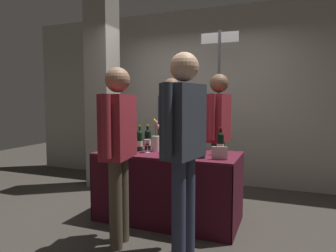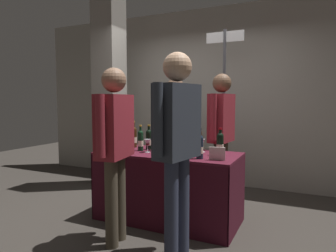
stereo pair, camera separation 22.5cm
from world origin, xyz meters
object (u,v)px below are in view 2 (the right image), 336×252
(wine_glass_mid, at_px, (203,143))
(booth_signpost, at_px, (224,97))
(wine_glass_near_taster, at_px, (147,143))
(wine_glass_near_vendor, at_px, (170,146))
(tasting_table, at_px, (168,173))
(vendor_presenter, at_px, (221,128))
(concrete_pillar, at_px, (109,86))
(flower_vase, at_px, (157,141))
(taster_foreground_right, at_px, (115,139))
(featured_wine_bottle, at_px, (200,146))
(display_bottle_0, at_px, (141,140))

(wine_glass_mid, bearing_deg, booth_signpost, 91.46)
(wine_glass_near_taster, xyz_separation_m, booth_signpost, (0.53, 1.29, 0.52))
(booth_signpost, bearing_deg, wine_glass_near_vendor, -100.08)
(tasting_table, relative_size, vendor_presenter, 0.94)
(wine_glass_near_vendor, xyz_separation_m, booth_signpost, (0.24, 1.32, 0.54))
(tasting_table, bearing_deg, wine_glass_mid, 28.21)
(vendor_presenter, bearing_deg, concrete_pillar, -92.80)
(flower_vase, bearing_deg, vendor_presenter, 44.89)
(tasting_table, relative_size, wine_glass_near_taster, 10.66)
(flower_vase, relative_size, booth_signpost, 0.16)
(vendor_presenter, bearing_deg, wine_glass_mid, -5.14)
(wine_glass_mid, xyz_separation_m, wine_glass_near_taster, (-0.56, -0.28, -0.00))
(wine_glass_near_taster, relative_size, flower_vase, 0.40)
(wine_glass_mid, xyz_separation_m, taster_foreground_right, (-0.55, -0.92, 0.12))
(featured_wine_bottle, bearing_deg, vendor_presenter, 90.58)
(taster_foreground_right, xyz_separation_m, booth_signpost, (0.53, 1.93, 0.41))
(wine_glass_near_vendor, relative_size, booth_signpost, 0.06)
(featured_wine_bottle, distance_m, taster_foreground_right, 0.85)
(flower_vase, distance_m, booth_signpost, 1.36)
(flower_vase, height_order, booth_signpost, booth_signpost)
(wine_glass_mid, distance_m, booth_signpost, 1.14)
(featured_wine_bottle, xyz_separation_m, display_bottle_0, (-0.79, 0.17, -0.00))
(featured_wine_bottle, xyz_separation_m, vendor_presenter, (-0.01, 0.84, 0.12))
(wine_glass_mid, distance_m, wine_glass_near_taster, 0.63)
(display_bottle_0, xyz_separation_m, wine_glass_mid, (0.69, 0.21, -0.02))
(vendor_presenter, relative_size, booth_signpost, 0.72)
(wine_glass_near_vendor, xyz_separation_m, wine_glass_mid, (0.26, 0.31, 0.01))
(featured_wine_bottle, xyz_separation_m, wine_glass_near_taster, (-0.66, 0.11, -0.02))
(featured_wine_bottle, bearing_deg, concrete_pillar, 149.22)
(tasting_table, xyz_separation_m, flower_vase, (-0.17, 0.04, 0.35))
(display_bottle_0, relative_size, taster_foreground_right, 0.18)
(vendor_presenter, xyz_separation_m, booth_signpost, (-0.12, 0.56, 0.39))
(featured_wine_bottle, bearing_deg, booth_signpost, 95.16)
(flower_vase, bearing_deg, concrete_pillar, 145.31)
(concrete_pillar, relative_size, vendor_presenter, 1.88)
(wine_glass_near_vendor, height_order, vendor_presenter, vendor_presenter)
(concrete_pillar, height_order, tasting_table, concrete_pillar)
(concrete_pillar, relative_size, tasting_table, 2.01)
(wine_glass_mid, bearing_deg, display_bottle_0, -162.72)
(tasting_table, relative_size, wine_glass_near_vendor, 11.58)
(wine_glass_mid, xyz_separation_m, booth_signpost, (-0.03, 1.01, 0.52))
(tasting_table, distance_m, wine_glass_near_taster, 0.42)
(wine_glass_near_vendor, bearing_deg, booth_signpost, 79.92)
(wine_glass_near_taster, bearing_deg, booth_signpost, 67.47)
(tasting_table, xyz_separation_m, wine_glass_near_vendor, (0.09, -0.13, 0.34))
(concrete_pillar, xyz_separation_m, display_bottle_0, (1.14, -0.97, -0.69))
(display_bottle_0, height_order, booth_signpost, booth_signpost)
(wine_glass_near_vendor, bearing_deg, wine_glass_mid, 50.14)
(display_bottle_0, xyz_separation_m, wine_glass_near_vendor, (0.43, -0.10, -0.03))
(concrete_pillar, bearing_deg, vendor_presenter, -9.06)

